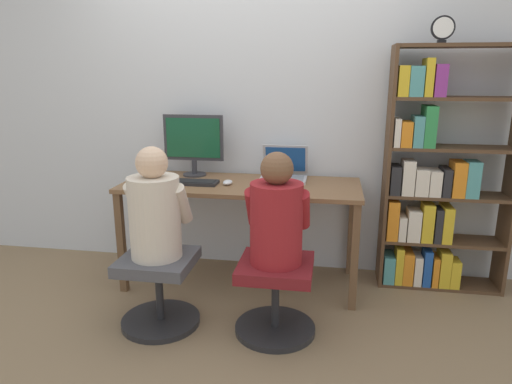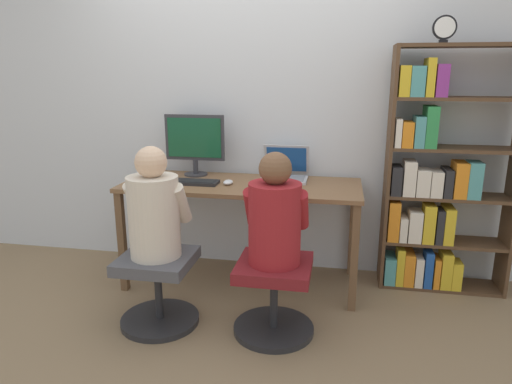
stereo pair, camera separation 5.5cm
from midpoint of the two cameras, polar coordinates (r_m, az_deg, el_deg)
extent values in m
plane|color=#846B4C|center=(3.26, -3.45, -13.53)|extent=(14.00, 14.00, 0.00)
cube|color=silver|center=(3.59, -1.16, 10.84)|extent=(10.00, 0.05, 2.60)
cube|color=brown|center=(3.29, -2.38, 0.84)|extent=(1.71, 0.66, 0.03)
cube|color=brown|center=(3.41, -16.94, -6.10)|extent=(0.05, 0.05, 0.74)
cube|color=brown|center=(3.07, 11.71, -8.05)|extent=(0.05, 0.05, 0.74)
cube|color=brown|center=(3.90, -13.22, -3.19)|extent=(0.05, 0.05, 0.74)
cube|color=brown|center=(3.61, 11.41, -4.52)|extent=(0.05, 0.05, 0.74)
cylinder|color=#333338|center=(3.57, -8.11, 2.18)|extent=(0.18, 0.18, 0.01)
cylinder|color=#333338|center=(3.56, -8.15, 3.13)|extent=(0.04, 0.04, 0.11)
cube|color=#333338|center=(3.52, -8.28, 6.74)|extent=(0.46, 0.02, 0.35)
cube|color=#144C2D|center=(3.51, -8.34, 6.71)|extent=(0.42, 0.01, 0.30)
cube|color=#B7B7BC|center=(3.37, 2.93, 1.60)|extent=(0.34, 0.24, 0.02)
cube|color=gray|center=(3.37, 2.94, 1.79)|extent=(0.30, 0.19, 0.00)
cube|color=#B7B7BC|center=(3.50, 3.27, 4.15)|extent=(0.34, 0.09, 0.23)
cube|color=#19478C|center=(3.50, 3.26, 4.10)|extent=(0.30, 0.08, 0.19)
cube|color=#232326|center=(3.31, -9.15, 1.22)|extent=(0.45, 0.15, 0.02)
cube|color=black|center=(3.31, -9.16, 1.44)|extent=(0.42, 0.12, 0.00)
ellipsoid|color=silver|center=(3.25, -4.05, 1.21)|extent=(0.07, 0.10, 0.03)
cylinder|color=#262628|center=(3.07, -12.30, -15.42)|extent=(0.49, 0.49, 0.04)
cylinder|color=#262628|center=(2.98, -12.51, -12.19)|extent=(0.05, 0.05, 0.35)
cube|color=#4C4C51|center=(2.89, -12.74, -8.46)|extent=(0.44, 0.43, 0.07)
cylinder|color=#262628|center=(2.93, 1.83, -16.65)|extent=(0.49, 0.49, 0.04)
cylinder|color=#262628|center=(2.83, 1.87, -13.31)|extent=(0.05, 0.05, 0.35)
cube|color=maroon|center=(2.74, 1.90, -9.42)|extent=(0.44, 0.43, 0.07)
cylinder|color=beige|center=(2.79, -13.07, -3.12)|extent=(0.31, 0.31, 0.50)
sphere|color=beige|center=(2.71, -13.47, 3.59)|extent=(0.19, 0.19, 0.19)
cylinder|color=beige|center=(2.89, -15.28, -1.15)|extent=(0.09, 0.22, 0.28)
cylinder|color=beige|center=(2.79, -9.83, -1.45)|extent=(0.09, 0.22, 0.28)
cylinder|color=maroon|center=(2.64, 1.95, -3.96)|extent=(0.31, 0.31, 0.48)
sphere|color=brown|center=(2.55, 2.02, 2.96)|extent=(0.19, 0.19, 0.19)
cylinder|color=maroon|center=(2.71, -0.89, -1.94)|extent=(0.09, 0.21, 0.27)
cylinder|color=maroon|center=(2.67, 5.25, -2.22)|extent=(0.09, 0.21, 0.27)
cube|color=#513823|center=(3.41, 15.54, 2.66)|extent=(0.02, 0.27, 1.73)
cube|color=#513823|center=(3.74, 21.19, -10.52)|extent=(0.82, 0.26, 0.02)
cube|color=#513823|center=(3.61, 21.69, -5.61)|extent=(0.82, 0.26, 0.02)
cube|color=#513823|center=(3.51, 22.21, -0.39)|extent=(0.82, 0.26, 0.02)
cube|color=#513823|center=(3.45, 22.75, 5.08)|extent=(0.82, 0.26, 0.02)
cube|color=#513823|center=(3.41, 23.33, 10.71)|extent=(0.82, 0.26, 0.02)
cube|color=#513823|center=(3.41, 23.93, 16.39)|extent=(0.82, 0.26, 0.02)
cube|color=teal|center=(3.61, 15.75, -8.99)|extent=(0.08, 0.20, 0.20)
cube|color=gold|center=(3.58, 16.94, -8.62)|extent=(0.05, 0.16, 0.28)
cube|color=orange|center=(3.62, 17.90, -8.75)|extent=(0.07, 0.21, 0.24)
cube|color=silver|center=(3.62, 19.03, -9.05)|extent=(0.05, 0.17, 0.22)
cube|color=#1E4C9E|center=(3.62, 20.08, -8.74)|extent=(0.06, 0.15, 0.27)
cube|color=orange|center=(3.65, 20.93, -9.04)|extent=(0.04, 0.17, 0.22)
cube|color=gold|center=(3.65, 21.94, -8.69)|extent=(0.07, 0.18, 0.27)
cube|color=gold|center=(3.67, 23.07, -9.25)|extent=(0.07, 0.15, 0.20)
cube|color=orange|center=(3.48, 16.18, -3.17)|extent=(0.08, 0.21, 0.29)
cube|color=silver|center=(3.50, 17.26, -4.13)|extent=(0.05, 0.19, 0.18)
cube|color=silver|center=(3.49, 18.61, -3.87)|extent=(0.09, 0.16, 0.23)
cube|color=gold|center=(3.49, 20.14, -3.55)|extent=(0.08, 0.15, 0.28)
cube|color=#262628|center=(3.52, 21.26, -3.79)|extent=(0.05, 0.16, 0.25)
cube|color=gold|center=(3.55, 22.17, -3.58)|extent=(0.07, 0.21, 0.26)
cube|color=#262628|center=(3.39, 16.49, 1.55)|extent=(0.07, 0.18, 0.20)
cube|color=silver|center=(3.39, 17.96, 1.80)|extent=(0.08, 0.17, 0.25)
cube|color=silver|center=(3.40, 19.47, 1.24)|extent=(0.09, 0.15, 0.19)
cube|color=silver|center=(3.44, 20.89, 1.16)|extent=(0.08, 0.18, 0.18)
cube|color=#262628|center=(3.46, 22.08, 1.27)|extent=(0.05, 0.21, 0.19)
cube|color=orange|center=(3.46, 23.41, 1.58)|extent=(0.08, 0.19, 0.25)
cube|color=teal|center=(3.47, 24.89, 1.50)|extent=(0.09, 0.15, 0.25)
cube|color=silver|center=(3.33, 16.67, 7.20)|extent=(0.04, 0.18, 0.19)
cube|color=orange|center=(3.33, 17.73, 6.95)|extent=(0.07, 0.16, 0.17)
cube|color=teal|center=(3.35, 19.03, 7.21)|extent=(0.07, 0.19, 0.21)
cube|color=#2D8C47|center=(3.38, 20.29, 7.74)|extent=(0.08, 0.22, 0.28)
cube|color=gold|center=(3.30, 17.39, 13.10)|extent=(0.07, 0.16, 0.20)
cube|color=teal|center=(3.34, 18.76, 12.98)|extent=(0.09, 0.22, 0.20)
cube|color=gold|center=(3.34, 20.19, 13.30)|extent=(0.05, 0.20, 0.25)
cube|color=#8C338C|center=(3.36, 21.39, 12.85)|extent=(0.08, 0.22, 0.21)
cube|color=black|center=(3.31, 21.72, 17.07)|extent=(0.05, 0.03, 0.02)
cylinder|color=black|center=(3.32, 21.87, 18.52)|extent=(0.15, 0.02, 0.15)
cylinder|color=white|center=(3.31, 21.91, 18.54)|extent=(0.13, 0.00, 0.13)
camera|label=1|loc=(0.03, -90.51, -0.13)|focal=32.00mm
camera|label=2|loc=(0.03, 89.49, 0.13)|focal=32.00mm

